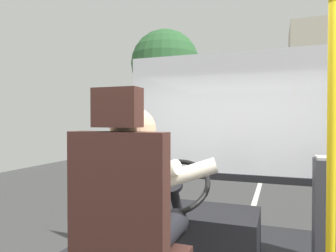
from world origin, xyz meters
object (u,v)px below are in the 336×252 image
(bus_driver, at_px, (139,201))
(fare_box, at_px, (332,213))
(steering_console, at_px, (192,230))
(handrail_pole, at_px, (332,148))
(driver_seat, at_px, (128,244))

(bus_driver, relative_size, fare_box, 0.89)
(steering_console, bearing_deg, fare_box, 8.59)
(steering_console, xyz_separation_m, handrail_pole, (0.94, -0.79, 0.81))
(bus_driver, xyz_separation_m, steering_console, (-0.00, 1.05, -0.52))
(bus_driver, relative_size, steering_console, 0.71)
(handrail_pole, bearing_deg, driver_seat, -158.28)
(bus_driver, height_order, fare_box, bus_driver)
(bus_driver, distance_m, handrail_pole, 1.02)
(driver_seat, bearing_deg, fare_box, 50.71)
(bus_driver, bearing_deg, handrail_pole, 15.22)
(driver_seat, bearing_deg, bus_driver, 90.00)
(bus_driver, xyz_separation_m, handrail_pole, (0.94, 0.26, 0.29))
(driver_seat, relative_size, fare_box, 1.49)
(bus_driver, bearing_deg, fare_box, 48.07)
(driver_seat, distance_m, handrail_pole, 1.12)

